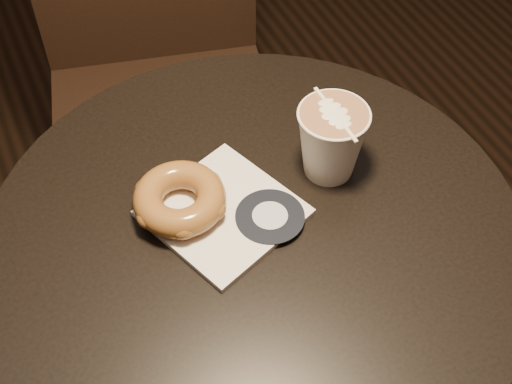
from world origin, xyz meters
TOP-DOWN VIEW (x-y plane):
  - cafe_table at (0.00, 0.00)m, footprint 0.70×0.70m
  - chair at (0.06, 0.59)m, footprint 0.52×0.52m
  - pastry_bag at (-0.03, 0.04)m, footprint 0.22×0.22m
  - doughnut at (-0.08, 0.07)m, footprint 0.12×0.12m
  - latte_cup at (0.13, 0.05)m, footprint 0.10×0.10m

SIDE VIEW (x-z plane):
  - cafe_table at x=0.00m, z-range 0.18..0.93m
  - chair at x=0.06m, z-range 0.06..1.16m
  - pastry_bag at x=-0.03m, z-range 0.75..0.76m
  - doughnut at x=-0.08m, z-range 0.76..0.80m
  - latte_cup at x=0.13m, z-range 0.75..0.86m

